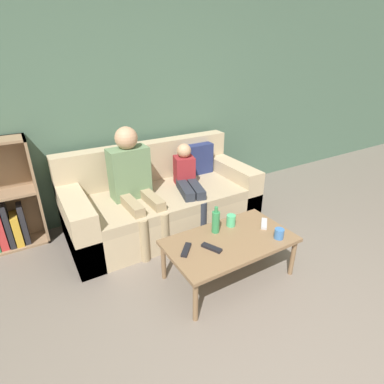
# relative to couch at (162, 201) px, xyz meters

# --- Properties ---
(wall_back) EXTENTS (12.00, 0.06, 2.60)m
(wall_back) POSITION_rel_couch_xyz_m (0.08, 0.57, 1.01)
(wall_back) COLOR #4C6B56
(wall_back) RESTS_ON ground_plane
(couch) EXTENTS (2.01, 0.95, 0.87)m
(couch) POSITION_rel_couch_xyz_m (0.00, 0.00, 0.00)
(couch) COLOR tan
(couch) RESTS_ON ground_plane
(bookshelf) EXTENTS (0.60, 0.28, 1.09)m
(bookshelf) POSITION_rel_couch_xyz_m (-1.49, 0.41, 0.13)
(bookshelf) COLOR #8E7051
(bookshelf) RESTS_ON ground_plane
(coffee_table) EXTENTS (1.06, 0.60, 0.38)m
(coffee_table) POSITION_rel_couch_xyz_m (0.11, -1.08, 0.06)
(coffee_table) COLOR brown
(coffee_table) RESTS_ON ground_plane
(person_adult) EXTENTS (0.39, 0.66, 1.15)m
(person_adult) POSITION_rel_couch_xyz_m (-0.34, -0.09, 0.38)
(person_adult) COLOR #9E8966
(person_adult) RESTS_ON ground_plane
(person_child) EXTENTS (0.36, 0.67, 0.90)m
(person_child) POSITION_rel_couch_xyz_m (0.24, -0.16, 0.22)
(person_child) COLOR #282D38
(person_child) RESTS_ON ground_plane
(cup_near) EXTENTS (0.08, 0.08, 0.09)m
(cup_near) POSITION_rel_couch_xyz_m (0.47, -1.27, 0.13)
(cup_near) COLOR #3D70B2
(cup_near) RESTS_ON coffee_table
(cup_far) EXTENTS (0.08, 0.08, 0.10)m
(cup_far) POSITION_rel_couch_xyz_m (0.25, -0.91, 0.14)
(cup_far) COLOR #4CB77A
(cup_far) RESTS_ON coffee_table
(tv_remote_0) EXTENTS (0.11, 0.17, 0.02)m
(tv_remote_0) POSITION_rel_couch_xyz_m (-0.10, -1.11, 0.10)
(tv_remote_0) COLOR black
(tv_remote_0) RESTS_ON coffee_table
(tv_remote_1) EXTENTS (0.15, 0.16, 0.02)m
(tv_remote_1) POSITION_rel_couch_xyz_m (0.51, -1.05, 0.10)
(tv_remote_1) COLOR #B7B7BC
(tv_remote_1) RESTS_ON coffee_table
(tv_remote_2) EXTENTS (0.15, 0.16, 0.02)m
(tv_remote_2) POSITION_rel_couch_xyz_m (-0.28, -1.03, 0.10)
(tv_remote_2) COLOR black
(tv_remote_2) RESTS_ON coffee_table
(bottle) EXTENTS (0.07, 0.07, 0.24)m
(bottle) POSITION_rel_couch_xyz_m (0.07, -0.92, 0.19)
(bottle) COLOR #33844C
(bottle) RESTS_ON coffee_table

